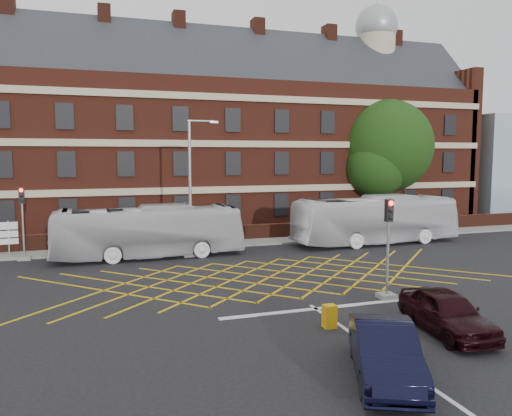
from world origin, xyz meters
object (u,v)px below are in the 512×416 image
object	(u,v)px
bus_right	(376,220)
car_navy	(385,352)
utility_cabinet	(329,316)
traffic_light_near	(388,258)
deciduous_tree	(386,152)
bus_left	(149,232)
street_lamp	(191,211)
direction_signs	(8,234)
car_maroon	(447,312)
traffic_light_far	(23,230)

from	to	relation	value
bus_right	car_navy	size ratio (longest dim) A/B	2.61
car_navy	utility_cabinet	xyz separation A→B (m)	(0.39, 4.15, -0.35)
bus_right	traffic_light_near	distance (m)	13.64
utility_cabinet	deciduous_tree	bearing A→B (deg)	53.56
traffic_light_near	deciduous_tree	bearing A→B (deg)	57.79
traffic_light_near	bus_left	bearing A→B (deg)	126.17
deciduous_tree	traffic_light_near	xyz separation A→B (m)	(-12.29, -19.52, -4.61)
deciduous_tree	street_lamp	bearing A→B (deg)	-157.10
bus_right	direction_signs	distance (m)	23.71
car_navy	street_lamp	distance (m)	18.59
utility_cabinet	bus_left	bearing A→B (deg)	108.14
car_maroon	utility_cabinet	world-z (taller)	car_maroon
bus_left	car_navy	distance (m)	19.19
deciduous_tree	utility_cabinet	size ratio (longest dim) A/B	13.27
car_navy	traffic_light_near	distance (m)	8.07
bus_right	utility_cabinet	bearing A→B (deg)	140.95
car_maroon	deciduous_tree	size ratio (longest dim) A/B	0.40
traffic_light_far	street_lamp	xyz separation A→B (m)	(9.60, -1.82, 1.01)
car_navy	traffic_light_far	size ratio (longest dim) A/B	1.08
car_navy	direction_signs	world-z (taller)	direction_signs
car_maroon	direction_signs	world-z (taller)	direction_signs
bus_left	direction_signs	xyz separation A→B (m)	(-8.04, 2.80, -0.19)
direction_signs	traffic_light_near	bearing A→B (deg)	-41.35
deciduous_tree	street_lamp	world-z (taller)	deciduous_tree
street_lamp	direction_signs	bearing A→B (deg)	163.81
utility_cabinet	bus_right	bearing A→B (deg)	53.31
deciduous_tree	bus_left	bearing A→B (deg)	-160.29
car_navy	utility_cabinet	bearing A→B (deg)	108.42
car_maroon	deciduous_tree	bearing A→B (deg)	68.57
bus_right	utility_cabinet	size ratio (longest dim) A/B	14.60
bus_right	direction_signs	size ratio (longest dim) A/B	5.46
traffic_light_near	direction_signs	bearing A→B (deg)	138.65
car_maroon	utility_cabinet	size ratio (longest dim) A/B	5.30
traffic_light_near	utility_cabinet	distance (m)	4.93
car_navy	traffic_light_far	distance (m)	23.23
deciduous_tree	utility_cabinet	bearing A→B (deg)	-126.44
direction_signs	street_lamp	bearing A→B (deg)	-16.19
traffic_light_near	car_navy	bearing A→B (deg)	-123.27
street_lamp	car_maroon	bearing A→B (deg)	-70.06
bus_left	street_lamp	xyz separation A→B (m)	(2.55, -0.27, 1.21)
direction_signs	traffic_light_far	bearing A→B (deg)	-51.77
bus_left	street_lamp	distance (m)	2.84
car_maroon	traffic_light_far	distance (m)	23.57
traffic_light_far	street_lamp	distance (m)	9.82
direction_signs	deciduous_tree	bearing A→B (deg)	9.25
traffic_light_far	car_maroon	bearing A→B (deg)	-49.14
bus_left	utility_cabinet	bearing A→B (deg)	-162.69
utility_cabinet	car_navy	bearing A→B (deg)	-95.42
bus_left	deciduous_tree	distance (m)	22.87
bus_right	direction_signs	xyz separation A→B (m)	(-23.53, 2.92, -0.29)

